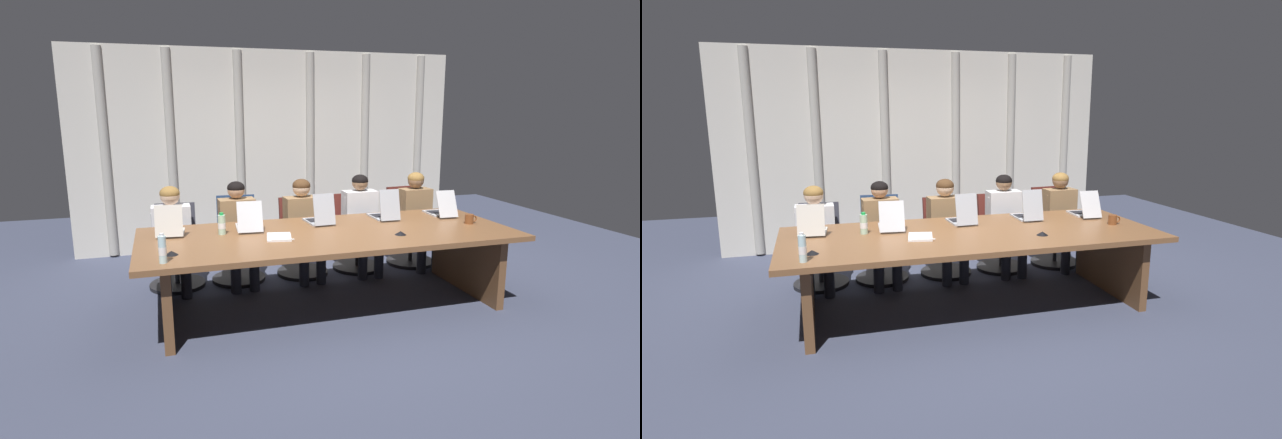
# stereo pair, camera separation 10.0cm
# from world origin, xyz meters

# --- Properties ---
(ground_plane) EXTENTS (10.64, 10.64, 0.00)m
(ground_plane) POSITION_xyz_m (0.00, 0.00, 0.00)
(ground_plane) COLOR #383D51
(conference_table) EXTENTS (3.58, 1.45, 0.76)m
(conference_table) POSITION_xyz_m (0.00, 0.00, 0.60)
(conference_table) COLOR brown
(conference_table) RESTS_ON ground_plane
(curtain_backdrop) EXTENTS (5.32, 0.17, 2.70)m
(curtain_backdrop) POSITION_xyz_m (0.00, 2.52, 1.35)
(curtain_backdrop) COLOR beige
(curtain_backdrop) RESTS_ON ground_plane
(laptop_left_end) EXTENTS (0.28, 0.40, 0.31)m
(laptop_left_end) POSITION_xyz_m (-1.47, 0.35, 0.81)
(laptop_left_end) COLOR beige
(laptop_left_end) RESTS_ON conference_table
(laptop_left_mid) EXTENTS (0.27, 0.46, 0.30)m
(laptop_left_mid) POSITION_xyz_m (-0.73, 0.35, 0.81)
(laptop_left_mid) COLOR #BCBCC1
(laptop_left_mid) RESTS_ON conference_table
(laptop_center) EXTENTS (0.25, 0.42, 0.33)m
(laptop_center) POSITION_xyz_m (0.02, 0.38, 0.82)
(laptop_center) COLOR #A8ADB7
(laptop_center) RESTS_ON conference_table
(laptop_right_mid) EXTENTS (0.22, 0.43, 0.34)m
(laptop_right_mid) POSITION_xyz_m (0.75, 0.39, 0.82)
(laptop_right_mid) COLOR #A8ADB7
(laptop_right_mid) RESTS_ON conference_table
(laptop_right_end) EXTENTS (0.24, 0.46, 0.29)m
(laptop_right_end) POSITION_xyz_m (1.42, 0.38, 0.81)
(laptop_right_end) COLOR #BCBCC1
(laptop_right_end) RESTS_ON conference_table
(office_chair_left_end) EXTENTS (0.60, 0.60, 0.89)m
(office_chair_left_end) POSITION_xyz_m (-1.41, 1.09, 0.33)
(office_chair_left_end) COLOR #2D2D38
(office_chair_left_end) RESTS_ON ground_plane
(office_chair_left_mid) EXTENTS (0.60, 0.60, 0.95)m
(office_chair_left_mid) POSITION_xyz_m (-0.74, 1.09, 0.35)
(office_chair_left_mid) COLOR navy
(office_chair_left_mid) RESTS_ON ground_plane
(office_chair_center) EXTENTS (0.60, 0.60, 0.89)m
(office_chair_center) POSITION_xyz_m (0.01, 1.09, 0.33)
(office_chair_center) COLOR #511E19
(office_chair_center) RESTS_ON ground_plane
(office_chair_right_mid) EXTENTS (0.60, 0.60, 0.90)m
(office_chair_right_mid) POSITION_xyz_m (0.70, 1.09, 0.33)
(office_chair_right_mid) COLOR #511E19
(office_chair_right_mid) RESTS_ON ground_plane
(office_chair_right_end) EXTENTS (0.60, 0.60, 0.95)m
(office_chair_right_end) POSITION_xyz_m (1.43, 1.10, 0.35)
(office_chair_right_end) COLOR #511E19
(office_chair_right_end) RESTS_ON ground_plane
(person_left_end) EXTENTS (0.41, 0.55, 1.12)m
(person_left_end) POSITION_xyz_m (-1.45, 0.94, 0.64)
(person_left_end) COLOR silver
(person_left_end) RESTS_ON ground_plane
(person_left_mid) EXTENTS (0.41, 0.55, 1.14)m
(person_left_mid) POSITION_xyz_m (-0.74, 0.94, 0.64)
(person_left_mid) COLOR olive
(person_left_mid) RESTS_ON ground_plane
(person_center) EXTENTS (0.42, 0.56, 1.14)m
(person_center) POSITION_xyz_m (0.01, 0.94, 0.65)
(person_center) COLOR olive
(person_center) RESTS_ON ground_plane
(person_right_mid) EXTENTS (0.40, 0.55, 1.16)m
(person_right_mid) POSITION_xyz_m (0.72, 0.94, 0.65)
(person_right_mid) COLOR silver
(person_right_mid) RESTS_ON ground_plane
(person_right_end) EXTENTS (0.39, 0.55, 1.16)m
(person_right_end) POSITION_xyz_m (1.46, 0.94, 0.66)
(person_right_end) COLOR olive
(person_right_end) RESTS_ON ground_plane
(water_bottle_primary) EXTENTS (0.06, 0.06, 0.24)m
(water_bottle_primary) POSITION_xyz_m (-1.55, -0.56, 0.86)
(water_bottle_primary) COLOR silver
(water_bottle_primary) RESTS_ON conference_table
(water_bottle_secondary) EXTENTS (0.07, 0.07, 0.21)m
(water_bottle_secondary) POSITION_xyz_m (-1.00, 0.22, 0.85)
(water_bottle_secondary) COLOR #ADD1B2
(water_bottle_secondary) RESTS_ON conference_table
(coffee_mug_near) EXTENTS (0.14, 0.09, 0.10)m
(coffee_mug_near) POSITION_xyz_m (1.49, -0.09, 0.80)
(coffee_mug_near) COLOR brown
(coffee_mug_near) RESTS_ON conference_table
(conference_mic_left_side) EXTENTS (0.11, 0.11, 0.03)m
(conference_mic_left_side) POSITION_xyz_m (0.60, -0.30, 0.77)
(conference_mic_left_side) COLOR black
(conference_mic_left_side) RESTS_ON conference_table
(conference_mic_middle) EXTENTS (0.11, 0.11, 0.03)m
(conference_mic_middle) POSITION_xyz_m (-1.48, -0.36, 0.77)
(conference_mic_middle) COLOR black
(conference_mic_middle) RESTS_ON conference_table
(spiral_notepad) EXTENTS (0.28, 0.34, 0.03)m
(spiral_notepad) POSITION_xyz_m (-0.52, -0.08, 0.76)
(spiral_notepad) COLOR silver
(spiral_notepad) RESTS_ON conference_table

